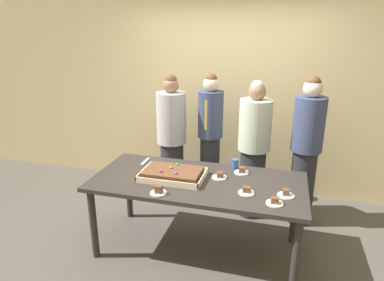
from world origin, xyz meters
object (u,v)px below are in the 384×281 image
Objects in this scene: party_table at (198,187)px; cake_server_utensil at (145,161)px; plated_slice_far_right at (242,171)px; plated_slice_center_front at (247,191)px; sheet_cake at (173,174)px; person_striped_tie_right at (210,137)px; plated_slice_center_back at (275,202)px; plated_slice_far_left at (158,191)px; person_serving_front at (254,149)px; plated_slice_near_right at (286,194)px; drink_cup_nearest at (235,164)px; person_far_right_suit at (306,150)px; person_green_shirt_behind at (172,138)px; plated_slice_near_left at (220,176)px.

cake_server_utensil is (-0.68, 0.31, 0.09)m from party_table.
plated_slice_center_front is at bearing -76.97° from plated_slice_far_right.
sheet_cake is at bearing -36.85° from cake_server_utensil.
plated_slice_center_front is at bearing 33.46° from person_striped_tie_right.
plated_slice_center_back reaches higher than party_table.
plated_slice_far_left is 0.09× the size of person_serving_front.
person_serving_front reaches higher than plated_slice_near_right.
sheet_cake reaches higher than drink_cup_nearest.
plated_slice_far_left is at bearing 8.61° from person_serving_front.
person_serving_front reaches higher than plated_slice_center_front.
drink_cup_nearest is 0.06× the size of person_striped_tie_right.
person_striped_tie_right is at bearing 116.45° from plated_slice_center_front.
person_far_right_suit is (0.64, 0.56, 0.09)m from plated_slice_far_right.
person_striped_tie_right reaches higher than person_serving_front.
sheet_cake is 0.69m from drink_cup_nearest.
sheet_cake reaches higher than plated_slice_far_left.
person_green_shirt_behind is (-0.90, 0.59, 0.02)m from drink_cup_nearest.
person_striped_tie_right reaches higher than plated_slice_center_back.
person_striped_tie_right is at bearing -45.35° from person_far_right_suit.
plated_slice_center_front is at bearing -17.28° from party_table.
drink_cup_nearest is 1.08m from person_green_shirt_behind.
plated_slice_center_front is 0.09× the size of person_serving_front.
plated_slice_near_left is 0.67m from plated_slice_center_back.
cake_server_utensil is 0.12× the size of person_serving_front.
person_far_right_suit is (0.54, 0.99, 0.09)m from plated_slice_center_front.
cake_server_utensil is at bearing 164.55° from plated_slice_near_right.
plated_slice_center_front is 0.09× the size of person_striped_tie_right.
person_serving_front is 0.99× the size of person_green_shirt_behind.
person_green_shirt_behind is at bearing 133.96° from plated_slice_center_front.
plated_slice_center_back is at bearing -22.48° from cake_server_utensil.
person_green_shirt_behind is 0.96× the size of person_far_right_suit.
plated_slice_near_right is 1.50× the size of drink_cup_nearest.
party_table is at bearing 3.58° from sheet_cake.
party_table is 0.49m from plated_slice_far_right.
plated_slice_near_right is (0.64, -0.22, -0.00)m from plated_slice_near_left.
sheet_cake is at bearing 164.92° from plated_slice_center_back.
plated_slice_center_back reaches higher than cake_server_utensil.
drink_cup_nearest reaches higher than plated_slice_near_right.
plated_slice_far_left is 1.00× the size of plated_slice_center_back.
plated_slice_center_front is 1.50× the size of drink_cup_nearest.
person_far_right_suit is (1.28, 0.85, 0.07)m from sheet_cake.
person_green_shirt_behind reaches higher than cake_server_utensil.
person_far_right_suit is at bearing 31.62° from drink_cup_nearest.
plated_slice_far_left is at bearing -163.78° from plated_slice_center_front.
person_serving_front is at bearing 62.21° from party_table.
drink_cup_nearest is 0.81m from person_striped_tie_right.
person_serving_front is at bearing 104.46° from plated_slice_center_back.
cake_server_utensil is (-1.18, 0.46, -0.02)m from plated_slice_center_front.
plated_slice_center_back is at bearing 42.25° from person_far_right_suit.
plated_slice_near_left is 0.39m from plated_slice_center_front.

